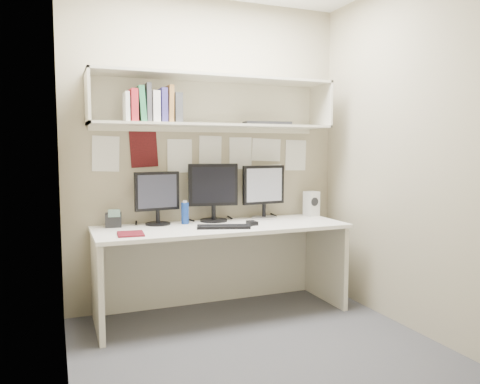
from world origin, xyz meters
name	(u,v)px	position (x,y,z in m)	size (l,w,h in m)	color
floor	(254,344)	(0.00, 0.00, 0.00)	(2.40, 2.00, 0.01)	#414045
wall_back	(208,153)	(0.00, 1.00, 1.30)	(2.40, 0.02, 2.60)	gray
wall_front	(341,157)	(0.00, -1.00, 1.30)	(2.40, 0.02, 2.60)	gray
wall_left	(60,156)	(-1.20, 0.00, 1.30)	(0.02, 2.00, 2.60)	gray
wall_right	(400,154)	(1.20, 0.00, 1.30)	(0.02, 2.00, 2.60)	gray
desk	(222,270)	(0.00, 0.65, 0.37)	(2.00, 0.70, 0.73)	white
overhead_hutch	(213,102)	(0.00, 0.86, 1.72)	(2.00, 0.38, 0.40)	beige
pinned_papers	(208,159)	(0.00, 0.99, 1.25)	(1.92, 0.01, 0.48)	white
monitor_left	(157,196)	(-0.47, 0.87, 0.97)	(0.37, 0.20, 0.43)	black
monitor_center	(213,190)	(0.00, 0.87, 0.99)	(0.42, 0.23, 0.49)	black
monitor_right	(264,190)	(0.47, 0.87, 0.98)	(0.40, 0.22, 0.46)	#A5A5AA
keyboard	(224,227)	(-0.03, 0.52, 0.74)	(0.41, 0.15, 0.02)	black
mouse	(252,223)	(0.23, 0.56, 0.75)	(0.06, 0.10, 0.03)	black
speaker	(311,204)	(0.94, 0.85, 0.84)	(0.13, 0.13, 0.22)	silver
blue_bottle	(185,213)	(-0.26, 0.82, 0.82)	(0.06, 0.06, 0.19)	navy
maroon_notebook	(131,234)	(-0.74, 0.49, 0.74)	(0.18, 0.22, 0.01)	#560E18
desk_phone	(113,220)	(-0.82, 0.88, 0.79)	(0.13, 0.12, 0.15)	black
book_stack	(153,106)	(-0.52, 0.75, 1.67)	(0.43, 0.18, 0.29)	white
hutch_tray	(267,123)	(0.46, 0.78, 1.55)	(0.40, 0.15, 0.03)	black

